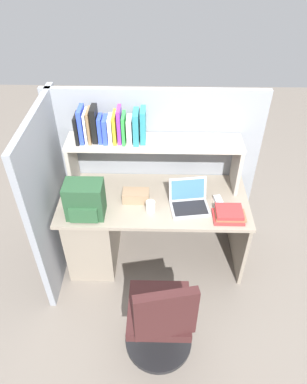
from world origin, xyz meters
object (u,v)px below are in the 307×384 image
(backpack, at_px, (85,200))
(computer_mouse, at_px, (218,200))
(paper_cup, at_px, (150,207))
(laptop, at_px, (189,201))
(office_chair, at_px, (160,321))
(tissue_box, at_px, (136,196))

(backpack, height_order, computer_mouse, backpack)
(computer_mouse, distance_m, paper_cup, 0.58)
(paper_cup, bearing_deg, backpack, -174.61)
(laptop, xyz_separation_m, backpack, (-0.83, -0.12, 0.10))
(laptop, height_order, office_chair, laptop)
(paper_cup, bearing_deg, tissue_box, 134.23)
(tissue_box, bearing_deg, paper_cup, -45.06)
(paper_cup, height_order, tissue_box, tissue_box)
(laptop, height_order, computer_mouse, laptop)
(paper_cup, bearing_deg, office_chair, -83.27)
(computer_mouse, xyz_separation_m, tissue_box, (-0.69, -0.00, 0.03))
(tissue_box, bearing_deg, laptop, -6.55)
(laptop, distance_m, backpack, 0.84)
(laptop, height_order, backpack, backpack)
(office_chair, bearing_deg, paper_cup, -94.53)
(backpack, bearing_deg, tissue_box, 24.57)
(tissue_box, height_order, office_chair, office_chair)
(backpack, bearing_deg, computer_mouse, 9.40)
(laptop, bearing_deg, computer_mouse, 12.95)
(paper_cup, xyz_separation_m, tissue_box, (-0.13, 0.13, 0.00))
(office_chair, bearing_deg, computer_mouse, -128.70)
(backpack, height_order, paper_cup, backpack)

